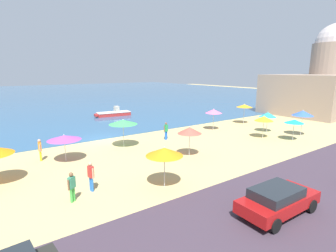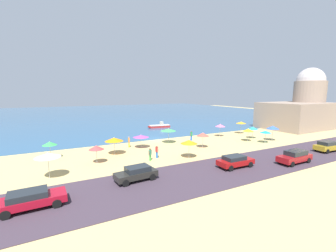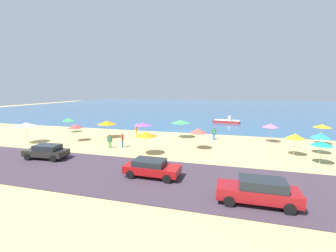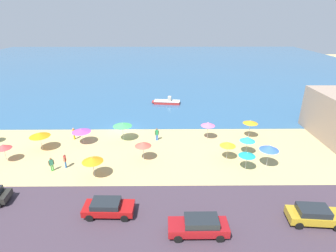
{
  "view_description": "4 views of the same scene",
  "coord_description": "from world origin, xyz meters",
  "px_view_note": "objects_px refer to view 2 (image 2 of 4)",
  "views": [
    {
      "loc": [
        -9.06,
        -24.11,
        6.65
      ],
      "look_at": [
        6.58,
        -2.07,
        0.93
      ],
      "focal_mm": 28.0,
      "sensor_mm": 36.0,
      "label": 1
    },
    {
      "loc": [
        -16.51,
        -35.94,
        8.43
      ],
      "look_at": [
        3.52,
        1.89,
        1.98
      ],
      "focal_mm": 24.0,
      "sensor_mm": 36.0,
      "label": 2
    },
    {
      "loc": [
        7.12,
        -33.27,
        6.63
      ],
      "look_at": [
        -2.11,
        0.09,
        0.95
      ],
      "focal_mm": 24.0,
      "sensor_mm": 36.0,
      "label": 3
    },
    {
      "loc": [
        6.43,
        -35.45,
        15.56
      ],
      "look_at": [
        6.72,
        -3.31,
        1.93
      ],
      "focal_mm": 28.0,
      "sensor_mm": 36.0,
      "label": 4
    }
  ],
  "objects_px": {
    "beach_umbrella_5": "(141,136)",
    "beach_umbrella_10": "(248,130)",
    "bather_3": "(129,141)",
    "bather_2": "(150,154)",
    "beach_umbrella_11": "(189,142)",
    "harbor_fortress": "(302,107)",
    "beach_umbrella_6": "(96,148)",
    "skiff_nearshore": "(160,126)",
    "beach_umbrella_3": "(266,132)",
    "beach_umbrella_7": "(48,155)",
    "beach_umbrella_12": "(50,144)",
    "beach_umbrella_8": "(253,128)",
    "bather_1": "(191,135)",
    "parked_car_3": "(295,157)",
    "parked_car_4": "(136,173)",
    "beach_umbrella_13": "(273,127)",
    "parked_car_1": "(31,199)",
    "bather_0": "(157,151)",
    "beach_umbrella_9": "(114,139)",
    "beach_umbrella_0": "(203,134)",
    "beach_umbrella_4": "(168,130)",
    "parked_car_2": "(235,161)",
    "beach_umbrella_1": "(241,123)",
    "parked_car_0": "(328,146)"
  },
  "relations": [
    {
      "from": "beach_umbrella_5",
      "to": "beach_umbrella_10",
      "type": "distance_m",
      "value": 18.54
    },
    {
      "from": "bather_3",
      "to": "bather_2",
      "type": "bearing_deg",
      "value": -88.97
    },
    {
      "from": "beach_umbrella_11",
      "to": "harbor_fortress",
      "type": "bearing_deg",
      "value": 13.15
    },
    {
      "from": "beach_umbrella_6",
      "to": "skiff_nearshore",
      "type": "height_order",
      "value": "beach_umbrella_6"
    },
    {
      "from": "beach_umbrella_6",
      "to": "beach_umbrella_3",
      "type": "bearing_deg",
      "value": -4.13
    },
    {
      "from": "beach_umbrella_7",
      "to": "beach_umbrella_12",
      "type": "xyz_separation_m",
      "value": [
        0.18,
        7.31,
        -0.34
      ]
    },
    {
      "from": "beach_umbrella_6",
      "to": "skiff_nearshore",
      "type": "distance_m",
      "value": 28.21
    },
    {
      "from": "beach_umbrella_6",
      "to": "bather_3",
      "type": "bearing_deg",
      "value": 44.78
    },
    {
      "from": "beach_umbrella_8",
      "to": "bather_1",
      "type": "bearing_deg",
      "value": 161.17
    },
    {
      "from": "parked_car_3",
      "to": "skiff_nearshore",
      "type": "height_order",
      "value": "parked_car_3"
    },
    {
      "from": "beach_umbrella_8",
      "to": "beach_umbrella_12",
      "type": "xyz_separation_m",
      "value": [
        -32.99,
        2.99,
        0.06
      ]
    },
    {
      "from": "beach_umbrella_10",
      "to": "parked_car_3",
      "type": "height_order",
      "value": "beach_umbrella_10"
    },
    {
      "from": "parked_car_4",
      "to": "beach_umbrella_6",
      "type": "bearing_deg",
      "value": 107.68
    },
    {
      "from": "beach_umbrella_12",
      "to": "parked_car_4",
      "type": "height_order",
      "value": "beach_umbrella_12"
    },
    {
      "from": "beach_umbrella_10",
      "to": "beach_umbrella_13",
      "type": "relative_size",
      "value": 0.85
    },
    {
      "from": "parked_car_1",
      "to": "bather_0",
      "type": "bearing_deg",
      "value": 28.54
    },
    {
      "from": "beach_umbrella_10",
      "to": "beach_umbrella_6",
      "type": "bearing_deg",
      "value": -179.3
    },
    {
      "from": "beach_umbrella_7",
      "to": "bather_1",
      "type": "relative_size",
      "value": 1.51
    },
    {
      "from": "beach_umbrella_9",
      "to": "beach_umbrella_12",
      "type": "height_order",
      "value": "beach_umbrella_9"
    },
    {
      "from": "beach_umbrella_13",
      "to": "parked_car_3",
      "type": "bearing_deg",
      "value": -131.88
    },
    {
      "from": "beach_umbrella_0",
      "to": "beach_umbrella_5",
      "type": "xyz_separation_m",
      "value": [
        -8.34,
        4.38,
        -0.26
      ]
    },
    {
      "from": "beach_umbrella_9",
      "to": "beach_umbrella_13",
      "type": "xyz_separation_m",
      "value": [
        26.66,
        -4.23,
        0.27
      ]
    },
    {
      "from": "beach_umbrella_4",
      "to": "bather_3",
      "type": "xyz_separation_m",
      "value": [
        -6.7,
        0.36,
        -1.33
      ]
    },
    {
      "from": "beach_umbrella_12",
      "to": "parked_car_4",
      "type": "bearing_deg",
      "value": -59.0
    },
    {
      "from": "beach_umbrella_3",
      "to": "bather_1",
      "type": "relative_size",
      "value": 1.23
    },
    {
      "from": "bather_3",
      "to": "beach_umbrella_6",
      "type": "bearing_deg",
      "value": -135.22
    },
    {
      "from": "beach_umbrella_8",
      "to": "harbor_fortress",
      "type": "relative_size",
      "value": 0.14
    },
    {
      "from": "beach_umbrella_6",
      "to": "parked_car_2",
      "type": "height_order",
      "value": "beach_umbrella_6"
    },
    {
      "from": "parked_car_3",
      "to": "harbor_fortress",
      "type": "bearing_deg",
      "value": 30.84
    },
    {
      "from": "bather_1",
      "to": "bather_3",
      "type": "distance_m",
      "value": 11.23
    },
    {
      "from": "bather_0",
      "to": "harbor_fortress",
      "type": "distance_m",
      "value": 42.06
    },
    {
      "from": "parked_car_1",
      "to": "beach_umbrella_1",
      "type": "bearing_deg",
      "value": 22.47
    },
    {
      "from": "parked_car_4",
      "to": "bather_2",
      "type": "bearing_deg",
      "value": 54.97
    },
    {
      "from": "beach_umbrella_5",
      "to": "beach_umbrella_6",
      "type": "height_order",
      "value": "beach_umbrella_6"
    },
    {
      "from": "bather_0",
      "to": "bather_2",
      "type": "height_order",
      "value": "bather_0"
    },
    {
      "from": "beach_umbrella_11",
      "to": "bather_1",
      "type": "distance_m",
      "value": 10.79
    },
    {
      "from": "beach_umbrella_10",
      "to": "parked_car_2",
      "type": "distance_m",
      "value": 15.11
    },
    {
      "from": "beach_umbrella_3",
      "to": "beach_umbrella_4",
      "type": "distance_m",
      "value": 16.22
    },
    {
      "from": "bather_3",
      "to": "parked_car_0",
      "type": "xyz_separation_m",
      "value": [
        24.31,
        -15.84,
        -0.09
      ]
    },
    {
      "from": "beach_umbrella_9",
      "to": "harbor_fortress",
      "type": "relative_size",
      "value": 0.16
    },
    {
      "from": "bather_3",
      "to": "beach_umbrella_4",
      "type": "bearing_deg",
      "value": -3.11
    },
    {
      "from": "beach_umbrella_6",
      "to": "harbor_fortress",
      "type": "xyz_separation_m",
      "value": [
        48.59,
        5.49,
        2.91
      ]
    },
    {
      "from": "beach_umbrella_0",
      "to": "bather_2",
      "type": "height_order",
      "value": "beach_umbrella_0"
    },
    {
      "from": "bather_3",
      "to": "harbor_fortress",
      "type": "xyz_separation_m",
      "value": [
        42.68,
        -0.37,
        3.91
      ]
    },
    {
      "from": "parked_car_0",
      "to": "parked_car_2",
      "type": "height_order",
      "value": "parked_car_0"
    },
    {
      "from": "bather_3",
      "to": "parked_car_1",
      "type": "xyz_separation_m",
      "value": [
        -12.15,
        -14.57,
        -0.15
      ]
    },
    {
      "from": "parked_car_2",
      "to": "parked_car_4",
      "type": "relative_size",
      "value": 1.03
    },
    {
      "from": "beach_umbrella_1",
      "to": "beach_umbrella_6",
      "type": "bearing_deg",
      "value": -168.27
    },
    {
      "from": "beach_umbrella_5",
      "to": "bather_2",
      "type": "height_order",
      "value": "beach_umbrella_5"
    },
    {
      "from": "bather_1",
      "to": "beach_umbrella_0",
      "type": "bearing_deg",
      "value": -104.93
    }
  ]
}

